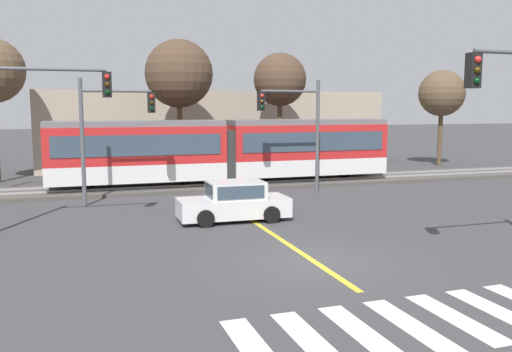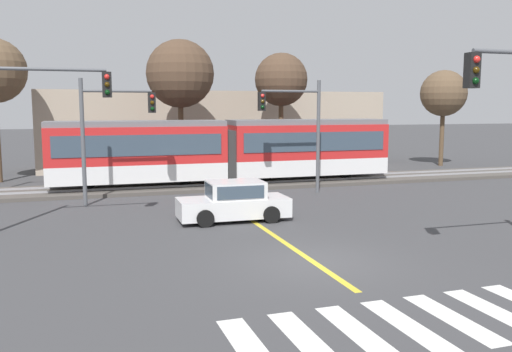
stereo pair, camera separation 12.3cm
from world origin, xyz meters
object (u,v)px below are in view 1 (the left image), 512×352
at_px(traffic_light_mid_left, 30,115).
at_px(traffic_light_far_right, 297,120).
at_px(light_rail_tram, 225,149).
at_px(bare_tree_west, 179,74).
at_px(sedan_crossing, 234,202).
at_px(bare_tree_east, 280,80).
at_px(traffic_light_far_left, 108,123).
at_px(bare_tree_far_east, 442,94).

relative_size(traffic_light_mid_left, traffic_light_far_right, 1.09).
relative_size(light_rail_tram, bare_tree_west, 2.22).
relative_size(sedan_crossing, traffic_light_mid_left, 0.69).
xyz_separation_m(light_rail_tram, traffic_light_mid_left, (-9.08, -8.36, 1.99)).
relative_size(traffic_light_mid_left, bare_tree_east, 0.79).
bearing_deg(traffic_light_far_left, sedan_crossing, -49.17).
distance_m(light_rail_tram, sedan_crossing, 9.14).
relative_size(bare_tree_west, bare_tree_far_east, 1.19).
bearing_deg(bare_tree_west, bare_tree_east, 5.24).
xyz_separation_m(sedan_crossing, bare_tree_far_east, (19.68, 14.06, 4.56)).
xyz_separation_m(traffic_light_mid_left, bare_tree_west, (7.34, 12.55, 2.22)).
xyz_separation_m(light_rail_tram, traffic_light_far_right, (2.77, -3.50, 1.61)).
distance_m(traffic_light_far_right, bare_tree_east, 8.90).
bearing_deg(traffic_light_mid_left, sedan_crossing, -3.66).
relative_size(traffic_light_mid_left, bare_tree_far_east, 0.88).
height_order(sedan_crossing, traffic_light_far_right, traffic_light_far_right).
relative_size(light_rail_tram, traffic_light_far_right, 3.28).
bearing_deg(sedan_crossing, bare_tree_west, 88.82).
bearing_deg(light_rail_tram, bare_tree_west, 112.52).
relative_size(light_rail_tram, sedan_crossing, 4.38).
xyz_separation_m(traffic_light_far_left, bare_tree_west, (4.56, 8.04, 2.65)).
relative_size(light_rail_tram, traffic_light_far_left, 3.33).
distance_m(bare_tree_west, bare_tree_far_east, 19.47).
relative_size(traffic_light_far_left, bare_tree_far_east, 0.80).
xyz_separation_m(sedan_crossing, bare_tree_west, (0.27, 13.00, 5.56)).
bearing_deg(bare_tree_far_east, bare_tree_east, -178.01).
height_order(light_rail_tram, bare_tree_east, bare_tree_east).
relative_size(traffic_light_far_right, bare_tree_west, 0.68).
height_order(traffic_light_far_right, bare_tree_far_east, bare_tree_far_east).
distance_m(bare_tree_east, bare_tree_far_east, 12.78).
bearing_deg(traffic_light_mid_left, bare_tree_west, 59.67).
bearing_deg(bare_tree_far_east, light_rail_tram, -163.49).
height_order(bare_tree_west, bare_tree_far_east, bare_tree_west).
xyz_separation_m(bare_tree_west, bare_tree_east, (6.67, 0.61, -0.24)).
bearing_deg(traffic_light_far_left, bare_tree_far_east, 20.77).
bearing_deg(bare_tree_east, bare_tree_west, -174.76).
xyz_separation_m(traffic_light_far_left, traffic_light_far_right, (9.06, 0.35, 0.05)).
relative_size(traffic_light_mid_left, bare_tree_west, 0.74).
bearing_deg(traffic_light_far_right, bare_tree_east, 75.35).
xyz_separation_m(traffic_light_far_right, bare_tree_far_east, (14.92, 8.74, 1.61)).
bearing_deg(bare_tree_west, traffic_light_mid_left, -120.33).
height_order(bare_tree_west, bare_tree_east, bare_tree_west).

